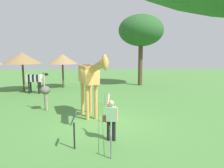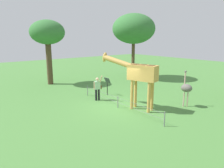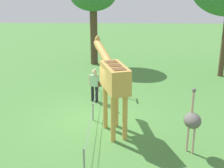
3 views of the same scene
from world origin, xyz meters
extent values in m
plane|color=#4C843D|center=(0.00, 0.00, 0.00)|extent=(60.00, 60.00, 0.00)
cylinder|color=gold|center=(-0.65, -0.33, 0.89)|extent=(0.18, 0.18, 1.77)
cylinder|color=gold|center=(-0.52, -0.75, 0.89)|extent=(0.18, 0.18, 1.77)
cylinder|color=gold|center=(-1.70, -0.64, 0.89)|extent=(0.18, 0.18, 1.77)
cylinder|color=gold|center=(-1.58, -1.07, 0.89)|extent=(0.18, 0.18, 1.77)
cube|color=gold|center=(-1.11, -0.70, 2.22)|extent=(1.83, 1.16, 0.90)
cube|color=brown|center=(-0.63, -0.55, 2.68)|extent=(0.47, 0.53, 0.02)
cube|color=brown|center=(-1.11, -0.70, 2.68)|extent=(0.47, 0.53, 0.02)
cube|color=brown|center=(-1.59, -0.84, 2.68)|extent=(0.47, 0.53, 0.02)
cylinder|color=gold|center=(0.47, -0.22, 2.73)|extent=(2.19, 0.94, 0.79)
ellipsoid|color=gold|center=(1.49, 0.09, 2.97)|extent=(0.47, 0.37, 0.69)
cylinder|color=brown|center=(1.49, 0.15, 3.15)|extent=(0.05, 0.05, 0.14)
cylinder|color=brown|center=(1.49, 0.03, 3.15)|extent=(0.05, 0.05, 0.14)
cylinder|color=black|center=(2.05, 0.20, 0.39)|extent=(0.14, 0.14, 0.78)
cylinder|color=black|center=(2.09, 0.39, 0.39)|extent=(0.14, 0.14, 0.78)
cube|color=#93C699|center=(2.07, 0.29, 1.06)|extent=(0.31, 0.40, 0.55)
sphere|color=#D8AD8C|center=(2.07, 0.29, 1.47)|extent=(0.22, 0.22, 0.22)
cylinder|color=#D8AD8C|center=(1.79, 0.19, 1.51)|extent=(0.39, 0.16, 0.50)
cylinder|color=#D8AD8C|center=(2.12, 0.51, 1.05)|extent=(0.08, 0.08, 0.50)
cube|color=brown|center=(2.07, 0.07, 0.88)|extent=(0.16, 0.22, 0.24)
cylinder|color=#CC9E93|center=(-2.33, -3.16, 0.45)|extent=(0.07, 0.07, 0.90)
cylinder|color=#CC9E93|center=(-2.49, -3.32, 0.45)|extent=(0.07, 0.07, 0.90)
ellipsoid|color=#66605B|center=(-2.41, -3.24, 1.18)|extent=(0.70, 0.56, 0.49)
cylinder|color=#CC9E93|center=(-2.26, -3.24, 1.73)|extent=(0.08, 0.08, 0.80)
sphere|color=#66605B|center=(-2.26, -3.24, 2.18)|extent=(0.14, 0.14, 0.14)
cylinder|color=brown|center=(6.30, -7.08, 1.88)|extent=(0.33, 0.33, 3.76)
ellipsoid|color=#387538|center=(6.30, -7.08, 5.04)|extent=(4.27, 4.27, 2.99)
cylinder|color=brown|center=(8.96, 0.81, 1.87)|extent=(0.49, 0.49, 3.74)
ellipsoid|color=#387538|center=(8.96, 0.81, 4.65)|extent=(3.04, 3.04, 2.13)
cylinder|color=black|center=(2.72, -1.03, 0.47)|extent=(0.06, 0.06, 0.95)
cube|color=#333D38|center=(2.72, -1.03, 1.13)|extent=(0.56, 0.21, 0.38)
cylinder|color=slate|center=(-3.50, 0.21, 0.38)|extent=(0.05, 0.05, 0.75)
cylinder|color=slate|center=(0.00, 0.21, 0.38)|extent=(0.05, 0.05, 0.75)
cylinder|color=slate|center=(3.50, 0.21, 0.38)|extent=(0.05, 0.05, 0.75)
cube|color=slate|center=(0.00, 0.21, 0.64)|extent=(7.00, 0.01, 0.01)
cube|color=slate|center=(0.00, 0.21, 0.34)|extent=(7.00, 0.01, 0.01)
camera|label=1|loc=(9.96, -0.14, 3.42)|focal=34.72mm
camera|label=2|loc=(-9.35, 8.05, 4.23)|focal=33.61mm
camera|label=3|loc=(-11.33, -0.77, 5.51)|focal=48.20mm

